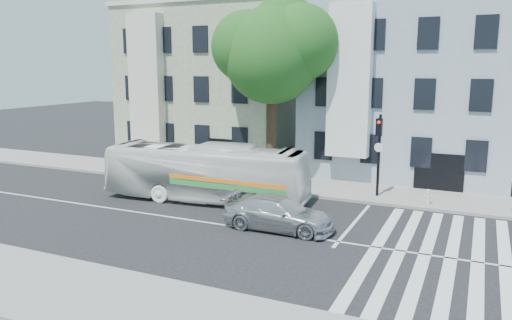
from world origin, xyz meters
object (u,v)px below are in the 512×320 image
Objects in this scene: bus at (205,173)px; sedan at (278,213)px; traffic_signal at (379,145)px; fire_hydrant at (428,196)px.

bus is 2.22× the size of sedan.
sedan is at bearing -102.35° from traffic_signal.
fire_hydrant is (10.62, 3.55, -0.95)m from bus.
traffic_signal is at bearing 168.95° from fire_hydrant.
fire_hydrant is (5.45, 6.28, -0.16)m from sedan.
sedan is (5.17, -2.73, -0.79)m from bus.
traffic_signal is at bearing -68.50° from bus.
fire_hydrant is at bearing -41.13° from sedan.
traffic_signal reaches higher than fire_hydrant.
traffic_signal is (2.84, 6.78, 2.17)m from sedan.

